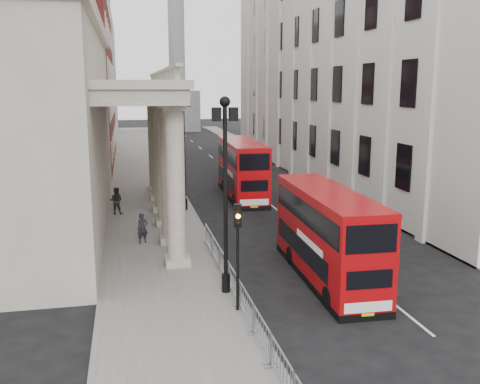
% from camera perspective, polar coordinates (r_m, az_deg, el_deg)
% --- Properties ---
extents(ground, '(260.00, 260.00, 0.00)m').
position_cam_1_polar(ground, '(20.08, 2.40, -14.88)').
color(ground, black).
rests_on(ground, ground).
extents(sidewalk_west, '(6.00, 140.00, 0.12)m').
position_cam_1_polar(sidewalk_west, '(48.28, -10.01, 0.57)').
color(sidewalk_west, slate).
rests_on(sidewalk_west, ground).
extents(sidewalk_east, '(3.00, 140.00, 0.12)m').
position_cam_1_polar(sidewalk_east, '(51.52, 8.65, 1.28)').
color(sidewalk_east, slate).
rests_on(sidewalk_east, ground).
extents(kerb, '(0.20, 140.00, 0.14)m').
position_cam_1_polar(kerb, '(48.46, -6.52, 0.72)').
color(kerb, slate).
rests_on(kerb, ground).
extents(portico_building, '(9.00, 28.00, 12.00)m').
position_cam_1_polar(portico_building, '(36.06, -21.63, 5.92)').
color(portico_building, gray).
rests_on(portico_building, ground).
extents(brick_building, '(9.00, 32.00, 22.00)m').
position_cam_1_polar(brick_building, '(65.75, -17.68, 12.58)').
color(brick_building, maroon).
rests_on(brick_building, ground).
extents(west_building_far, '(9.00, 30.00, 20.00)m').
position_cam_1_polar(west_building_far, '(97.64, -15.87, 11.47)').
color(west_building_far, gray).
rests_on(west_building_far, ground).
extents(east_building, '(8.00, 55.00, 25.00)m').
position_cam_1_polar(east_building, '(53.68, 10.86, 14.93)').
color(east_building, beige).
rests_on(east_building, ground).
extents(monument_column, '(8.00, 8.00, 54.20)m').
position_cam_1_polar(monument_column, '(110.19, -6.76, 14.85)').
color(monument_column, '#60605E').
rests_on(monument_column, ground).
extents(lamp_post_south, '(1.05, 0.44, 8.32)m').
position_cam_1_polar(lamp_post_south, '(22.16, -1.58, 1.02)').
color(lamp_post_south, black).
rests_on(lamp_post_south, sidewalk_west).
extents(lamp_post_mid, '(1.05, 0.44, 8.32)m').
position_cam_1_polar(lamp_post_mid, '(37.86, -6.02, 5.21)').
color(lamp_post_mid, black).
rests_on(lamp_post_mid, sidewalk_west).
extents(lamp_post_north, '(1.05, 0.44, 8.32)m').
position_cam_1_polar(lamp_post_north, '(53.74, -7.86, 6.92)').
color(lamp_post_north, black).
rests_on(lamp_post_north, sidewalk_west).
extents(traffic_light, '(0.28, 0.33, 4.30)m').
position_cam_1_polar(traffic_light, '(20.66, -0.25, -4.87)').
color(traffic_light, black).
rests_on(traffic_light, sidewalk_west).
extents(crowd_barriers, '(0.50, 18.75, 1.10)m').
position_cam_1_polar(crowd_barriers, '(21.71, 0.01, -10.86)').
color(crowd_barriers, gray).
rests_on(crowd_barriers, sidewalk_west).
extents(bus_near, '(2.64, 9.74, 4.17)m').
position_cam_1_polar(bus_near, '(25.01, 9.28, -4.36)').
color(bus_near, '#A3070B').
rests_on(bus_near, ground).
extents(bus_far, '(2.98, 10.62, 4.54)m').
position_cam_1_polar(bus_far, '(43.12, 0.21, 2.60)').
color(bus_far, '#A4070B').
rests_on(bus_far, ground).
extents(pedestrian_a, '(0.71, 0.57, 1.71)m').
position_cam_1_polar(pedestrian_a, '(30.65, -10.36, -3.83)').
color(pedestrian_a, black).
rests_on(pedestrian_a, sidewalk_west).
extents(pedestrian_b, '(1.06, 0.92, 1.88)m').
position_cam_1_polar(pedestrian_b, '(37.90, -13.07, -0.92)').
color(pedestrian_b, black).
rests_on(pedestrian_b, sidewalk_west).
extents(pedestrian_c, '(1.03, 0.77, 1.89)m').
position_cam_1_polar(pedestrian_c, '(35.95, -7.88, -1.37)').
color(pedestrian_c, black).
rests_on(pedestrian_c, sidewalk_west).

